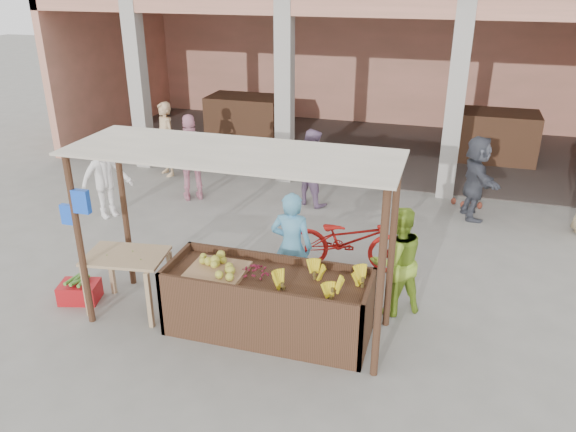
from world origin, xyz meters
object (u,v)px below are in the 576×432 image
(side_table, at_px, (127,264))
(red_crate, at_px, (80,292))
(motorcycle, at_px, (348,239))
(vendor_green, at_px, (397,258))
(vendor_blue, at_px, (292,243))
(fruit_stall, at_px, (268,305))

(side_table, height_order, red_crate, side_table)
(motorcycle, bearing_deg, vendor_green, -146.84)
(vendor_blue, xyz_separation_m, vendor_green, (1.44, 0.08, -0.05))
(red_crate, distance_m, motorcycle, 4.03)
(side_table, height_order, vendor_green, vendor_green)
(fruit_stall, bearing_deg, vendor_blue, 86.69)
(fruit_stall, distance_m, vendor_green, 1.83)
(fruit_stall, relative_size, motorcycle, 1.29)
(red_crate, bearing_deg, vendor_green, -1.44)
(vendor_green, relative_size, motorcycle, 0.81)
(side_table, bearing_deg, vendor_blue, 16.35)
(red_crate, relative_size, vendor_green, 0.33)
(side_table, relative_size, vendor_green, 0.70)
(fruit_stall, bearing_deg, vendor_green, 33.03)
(red_crate, xyz_separation_m, motorcycle, (3.47, 2.01, 0.39))
(fruit_stall, relative_size, side_table, 2.27)
(red_crate, xyz_separation_m, vendor_green, (4.30, 1.02, 0.67))
(side_table, xyz_separation_m, vendor_green, (3.48, 1.01, 0.10))
(fruit_stall, relative_size, vendor_green, 1.60)
(fruit_stall, xyz_separation_m, red_crate, (-2.81, -0.05, -0.26))
(vendor_blue, bearing_deg, side_table, 22.04)
(vendor_blue, bearing_deg, red_crate, 15.68)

